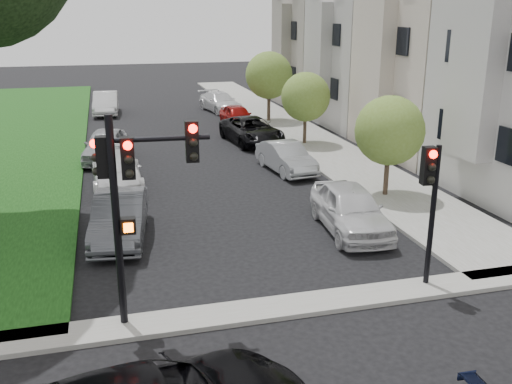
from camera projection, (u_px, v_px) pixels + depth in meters
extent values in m
plane|color=black|center=(318.00, 356.00, 11.72)|extent=(140.00, 140.00, 0.00)
cube|color=#11340D|center=(12.00, 138.00, 31.60)|extent=(8.00, 44.00, 0.12)
cube|color=gray|center=(282.00, 124.00, 35.46)|extent=(3.50, 44.00, 0.12)
cube|color=gray|center=(288.00, 307.00, 13.54)|extent=(60.00, 1.00, 0.12)
cube|color=#9A958F|center=(474.00, 79.00, 19.84)|extent=(0.70, 2.20, 5.50)
cube|color=black|center=(485.00, 50.00, 19.61)|extent=(0.08, 3.60, 6.00)
cube|color=#AFA696|center=(450.00, 49.00, 27.54)|extent=(7.00, 7.40, 10.00)
cube|color=#AFA696|center=(376.00, 62.00, 26.75)|extent=(0.70, 2.20, 5.50)
cube|color=black|center=(384.00, 39.00, 26.52)|extent=(0.08, 3.60, 6.00)
cube|color=#A0A0A0|center=(379.00, 42.00, 34.45)|extent=(7.00, 7.40, 10.00)
cube|color=#A0A0A0|center=(319.00, 51.00, 33.66)|extent=(0.70, 2.20, 5.50)
cube|color=black|center=(325.00, 34.00, 33.43)|extent=(0.08, 3.60, 6.00)
cube|color=gray|center=(332.00, 36.00, 41.35)|extent=(7.00, 7.40, 10.00)
cube|color=gray|center=(281.00, 44.00, 40.56)|extent=(0.70, 2.20, 5.50)
cube|color=black|center=(286.00, 30.00, 40.33)|extent=(0.08, 3.60, 6.00)
cylinder|color=#37281C|center=(386.00, 174.00, 21.43)|extent=(0.18, 0.18, 1.84)
sphere|color=olive|center=(390.00, 131.00, 20.93)|extent=(2.58, 2.58, 2.58)
cylinder|color=#37281C|center=(305.00, 128.00, 29.87)|extent=(0.18, 0.18, 1.81)
sphere|color=olive|center=(306.00, 97.00, 29.38)|extent=(2.54, 2.54, 2.54)
cylinder|color=#37281C|center=(269.00, 105.00, 36.12)|extent=(0.21, 0.21, 2.10)
sphere|color=olive|center=(269.00, 75.00, 35.55)|extent=(2.94, 2.94, 2.94)
cylinder|color=black|center=(117.00, 227.00, 12.09)|extent=(0.18, 0.18, 4.80)
cylinder|color=black|center=(161.00, 139.00, 11.78)|extent=(2.03, 0.25, 0.11)
cube|color=black|center=(128.00, 158.00, 11.72)|extent=(0.29, 0.26, 0.88)
cube|color=black|center=(192.00, 141.00, 11.96)|extent=(0.29, 0.26, 0.88)
cube|color=black|center=(102.00, 157.00, 11.81)|extent=(0.26, 0.29, 0.88)
sphere|color=#FF0C05|center=(127.00, 146.00, 11.50)|extent=(0.18, 0.18, 0.18)
sphere|color=black|center=(129.00, 174.00, 11.68)|extent=(0.18, 0.18, 0.18)
cube|color=black|center=(128.00, 226.00, 12.15)|extent=(0.34, 0.25, 0.35)
cube|color=#FF5905|center=(128.00, 228.00, 12.03)|extent=(0.20, 0.03, 0.20)
cylinder|color=black|center=(432.00, 219.00, 14.10)|extent=(0.15, 0.15, 3.72)
cube|color=black|center=(428.00, 166.00, 13.63)|extent=(0.32, 0.28, 0.93)
sphere|color=#FF0C05|center=(433.00, 154.00, 13.40)|extent=(0.20, 0.20, 0.20)
imported|color=silver|center=(350.00, 209.00, 18.18)|extent=(2.14, 4.52, 1.49)
imported|color=#999BA0|center=(286.00, 157.00, 24.95)|extent=(1.85, 4.07, 1.30)
imported|color=black|center=(252.00, 130.00, 30.36)|extent=(2.85, 5.20, 1.38)
imported|color=maroon|center=(237.00, 116.00, 34.84)|extent=(1.78, 3.90, 1.29)
imported|color=silver|center=(220.00, 102.00, 40.03)|extent=(2.73, 4.85, 1.33)
imported|color=#3F4247|center=(120.00, 217.00, 17.52)|extent=(2.02, 4.46, 1.42)
imported|color=silver|center=(117.00, 171.00, 22.70)|extent=(1.96, 4.69, 1.35)
imported|color=#999BA0|center=(106.00, 145.00, 26.85)|extent=(2.49, 4.58, 1.48)
imported|color=silver|center=(106.00, 103.00, 38.95)|extent=(1.80, 4.63, 1.50)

